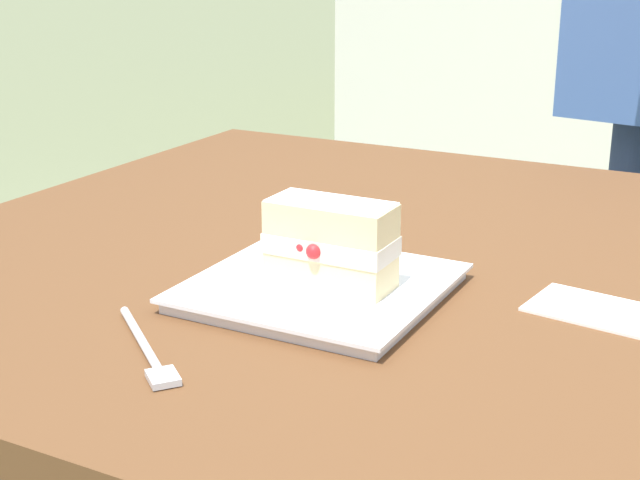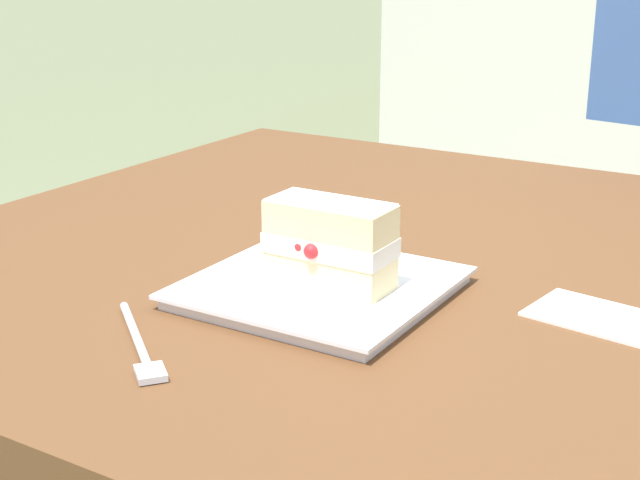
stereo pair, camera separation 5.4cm
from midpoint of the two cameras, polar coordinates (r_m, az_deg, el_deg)
patio_table at (r=1.06m, az=12.60°, el=-7.00°), size 1.37×1.04×0.78m
dessert_plate at (r=0.94m, az=1.66°, el=-2.99°), size 0.24×0.24×0.02m
cake_slice at (r=0.91m, az=2.35°, el=-0.26°), size 0.13×0.07×0.09m
dessert_fork at (r=0.83m, az=-9.26°, el=-6.49°), size 0.14×0.12×0.01m
paper_napkin at (r=0.93m, az=19.21°, el=-4.74°), size 0.16×0.11×0.00m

